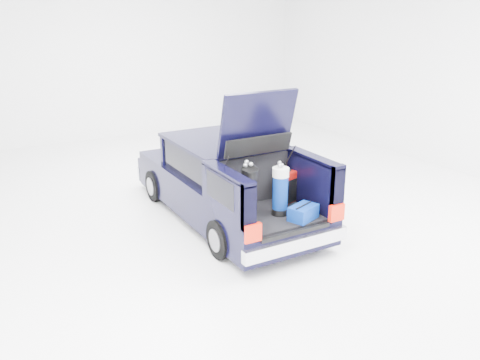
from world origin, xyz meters
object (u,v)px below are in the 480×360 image
car (223,181)px  blue_duffel (303,212)px  red_suitcase (286,187)px  blue_golf_bag (280,191)px  black_golf_bag (248,193)px

car → blue_duffel: bearing=-80.9°
red_suitcase → blue_duffel: (-0.18, -0.72, -0.15)m
car → blue_golf_bag: bearing=-85.9°
car → blue_duffel: car is taller
blue_golf_bag → blue_duffel: bearing=-47.9°
car → black_golf_bag: (-0.38, -1.52, 0.33)m
red_suitcase → blue_duffel: red_suitcase is taller
blue_duffel → black_golf_bag: bearing=125.2°
black_golf_bag → blue_duffel: black_golf_bag is taller
black_golf_bag → blue_golf_bag: (0.50, -0.13, -0.02)m
car → blue_duffel: size_ratio=8.86×
red_suitcase → black_golf_bag: (-0.88, -0.25, 0.15)m
red_suitcase → blue_duffel: bearing=-122.3°
red_suitcase → blue_golf_bag: (-0.38, -0.39, 0.13)m
car → blue_duffel: 2.01m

